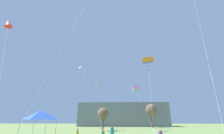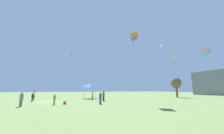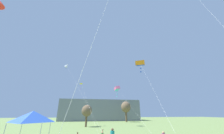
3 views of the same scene
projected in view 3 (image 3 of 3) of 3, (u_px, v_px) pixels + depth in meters
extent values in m
cube|color=slate|center=(100.00, 110.00, 62.10)|extent=(37.55, 11.49, 9.49)
cylinder|color=brown|center=(126.00, 117.00, 51.19)|extent=(0.74, 0.74, 4.06)
ellipsoid|color=brown|center=(126.00, 107.00, 52.52)|extent=(3.99, 3.99, 4.43)
cylinder|color=brown|center=(86.00, 121.00, 32.73)|extent=(0.50, 0.50, 2.76)
ellipsoid|color=brown|center=(87.00, 111.00, 33.63)|extent=(2.71, 2.71, 3.01)
pyramid|color=blue|center=(33.00, 116.00, 11.24)|extent=(2.86, 2.86, 0.96)
sphere|color=tan|center=(163.00, 133.00, 12.01)|extent=(0.25, 0.25, 0.25)
sphere|color=brown|center=(112.00, 130.00, 13.10)|extent=(0.27, 0.27, 0.27)
sphere|color=tan|center=(102.00, 133.00, 13.15)|extent=(0.22, 0.22, 0.22)
cylinder|color=tan|center=(103.00, 132.00, 13.18)|extent=(0.16, 0.12, 0.50)
cylinder|color=silver|center=(154.00, 90.00, 12.97)|extent=(2.73, 11.97, 11.12)
cube|color=orange|center=(140.00, 63.00, 20.65)|extent=(1.88, 1.87, 1.06)
cube|color=blue|center=(140.00, 65.00, 20.51)|extent=(1.70, 1.61, 0.34)
sphere|color=blue|center=(141.00, 68.00, 20.30)|extent=(0.22, 0.22, 0.22)
sphere|color=blue|center=(141.00, 72.00, 20.04)|extent=(0.22, 0.22, 0.22)
cylinder|color=silver|center=(87.00, 100.00, 25.34)|extent=(4.50, 24.20, 11.81)
pyramid|color=yellow|center=(81.00, 84.00, 38.23)|extent=(1.11, 1.19, 0.38)
sphere|color=purple|center=(81.00, 86.00, 38.01)|extent=(0.14, 0.14, 0.14)
sphere|color=purple|center=(81.00, 87.00, 37.82)|extent=(0.14, 0.14, 0.14)
sphere|color=purple|center=(81.00, 88.00, 37.67)|extent=(0.14, 0.14, 0.14)
sphere|color=purple|center=(80.00, 89.00, 37.55)|extent=(0.14, 0.14, 0.14)
cylinder|color=silver|center=(128.00, 103.00, 24.58)|extent=(0.76, 24.00, 10.38)
cube|color=pink|center=(117.00, 88.00, 37.53)|extent=(1.71, 1.94, 1.50)
cube|color=#2DBCD1|center=(117.00, 90.00, 37.37)|extent=(1.41, 1.68, 0.69)
sphere|color=#2DBCD1|center=(117.00, 92.00, 37.13)|extent=(0.25, 0.25, 0.25)
sphere|color=#2DBCD1|center=(117.00, 94.00, 36.91)|extent=(0.25, 0.25, 0.25)
sphere|color=#2DBCD1|center=(117.00, 97.00, 36.73)|extent=(0.25, 0.25, 0.25)
cylinder|color=silver|center=(77.00, 85.00, 26.25)|extent=(10.29, 25.20, 17.70)
cone|color=white|center=(67.00, 66.00, 40.13)|extent=(1.67, 1.39, 1.61)
sphere|color=black|center=(66.00, 67.00, 39.83)|extent=(0.15, 0.15, 0.15)
sphere|color=black|center=(66.00, 69.00, 39.68)|extent=(0.15, 0.15, 0.15)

